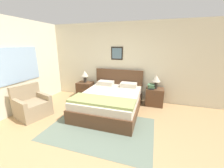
% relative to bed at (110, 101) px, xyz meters
% --- Properties ---
extents(ground_plane, '(16.00, 16.00, 0.00)m').
position_rel_bed_xyz_m(ground_plane, '(0.05, -1.68, -0.30)').
color(ground_plane, tan).
extents(wall_back, '(7.50, 0.09, 2.60)m').
position_rel_bed_xyz_m(wall_back, '(0.05, 1.09, 1.00)').
color(wall_back, beige).
rests_on(wall_back, ground_plane).
extents(wall_left, '(0.08, 5.15, 2.60)m').
position_rel_bed_xyz_m(wall_left, '(-2.53, -0.32, 1.00)').
color(wall_left, beige).
rests_on(wall_left, ground_plane).
extents(area_rug_main, '(2.40, 1.62, 0.01)m').
position_rel_bed_xyz_m(area_rug_main, '(0.07, -0.96, -0.29)').
color(area_rug_main, slate).
rests_on(area_rug_main, ground_plane).
extents(bed, '(1.65, 2.05, 1.06)m').
position_rel_bed_xyz_m(bed, '(0.00, 0.00, 0.00)').
color(bed, brown).
rests_on(bed, ground_plane).
extents(armchair, '(0.90, 0.91, 0.85)m').
position_rel_bed_xyz_m(armchair, '(-1.94, -0.93, -0.01)').
color(armchair, '#998466').
rests_on(armchair, ground_plane).
extents(nightstand_near_window, '(0.54, 0.46, 0.56)m').
position_rel_bed_xyz_m(nightstand_near_window, '(-1.23, 0.79, -0.02)').
color(nightstand_near_window, brown).
rests_on(nightstand_near_window, ground_plane).
extents(nightstand_by_door, '(0.54, 0.46, 0.56)m').
position_rel_bed_xyz_m(nightstand_by_door, '(1.23, 0.79, -0.02)').
color(nightstand_by_door, brown).
rests_on(nightstand_by_door, ground_plane).
extents(table_lamp_near_window, '(0.26, 0.26, 0.43)m').
position_rel_bed_xyz_m(table_lamp_near_window, '(-1.22, 0.81, 0.55)').
color(table_lamp_near_window, '#2D2823').
rests_on(table_lamp_near_window, nightstand_near_window).
extents(table_lamp_by_door, '(0.26, 0.26, 0.43)m').
position_rel_bed_xyz_m(table_lamp_by_door, '(1.24, 0.81, 0.55)').
color(table_lamp_by_door, '#2D2823').
rests_on(table_lamp_by_door, nightstand_by_door).
extents(book_thick_bottom, '(0.19, 0.27, 0.04)m').
position_rel_bed_xyz_m(book_thick_bottom, '(1.11, 0.75, 0.28)').
color(book_thick_bottom, '#232328').
rests_on(book_thick_bottom, nightstand_by_door).
extents(book_hardcover_middle, '(0.22, 0.27, 0.03)m').
position_rel_bed_xyz_m(book_hardcover_middle, '(1.11, 0.75, 0.31)').
color(book_hardcover_middle, '#4C7551').
rests_on(book_hardcover_middle, book_thick_bottom).
extents(book_novel_upper, '(0.18, 0.27, 0.04)m').
position_rel_bed_xyz_m(book_novel_upper, '(1.11, 0.75, 0.35)').
color(book_novel_upper, '#4C7551').
rests_on(book_novel_upper, book_hardcover_middle).
extents(book_slim_near_top, '(0.25, 0.28, 0.03)m').
position_rel_bed_xyz_m(book_slim_near_top, '(1.11, 0.75, 0.38)').
color(book_slim_near_top, '#4C7551').
rests_on(book_slim_near_top, book_novel_upper).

